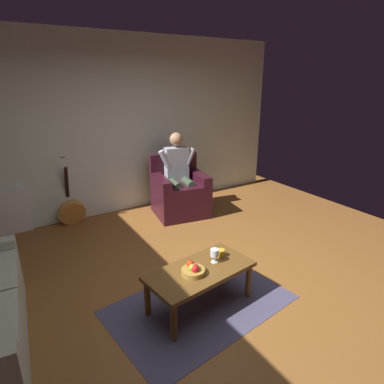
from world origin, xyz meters
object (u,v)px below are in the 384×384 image
fruit_bowl (193,270)px  wine_glass_near (215,254)px  person_seated (179,172)px  candle_jar (221,253)px  guitar (72,210)px  armchair (179,193)px  coffee_table (200,274)px

fruit_bowl → wine_glass_near: bearing=-167.7°
person_seated → candle_jar: size_ratio=16.43×
person_seated → candle_jar: person_seated is taller
person_seated → fruit_bowl: (1.08, 2.17, -0.27)m
guitar → armchair: bearing=163.4°
armchair → guitar: bearing=-7.1°
coffee_table → candle_jar: 0.34m
armchair → guitar: size_ratio=0.93×
candle_jar → coffee_table: bearing=16.2°
armchair → candle_jar: (0.68, 2.04, 0.10)m
person_seated → fruit_bowl: person_seated is taller
wine_glass_near → fruit_bowl: bearing=12.3°
fruit_bowl → coffee_table: bearing=-162.2°
armchair → person_seated: person_seated is taller
person_seated → coffee_table: (0.99, 2.13, -0.37)m
wine_glass_near → candle_jar: bearing=-154.1°
person_seated → coffee_table: size_ratio=1.20×
coffee_table → wine_glass_near: 0.25m
guitar → candle_jar: (-0.94, 2.52, 0.21)m
person_seated → wine_glass_near: 2.26m
candle_jar → armchair: bearing=-108.3°
wine_glass_near → fruit_bowl: wine_glass_near is taller
armchair → coffee_table: (0.98, 2.13, 0.00)m
wine_glass_near → candle_jar: (-0.12, -0.06, -0.06)m
wine_glass_near → fruit_bowl: (0.29, 0.06, -0.05)m
guitar → coffee_table: bearing=103.5°
armchair → fruit_bowl: 2.42m
coffee_table → guitar: size_ratio=1.06×
armchair → candle_jar: armchair is taller
wine_glass_near → guitar: bearing=-72.5°
guitar → fruit_bowl: size_ratio=4.67×
coffee_table → guitar: bearing=-76.5°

